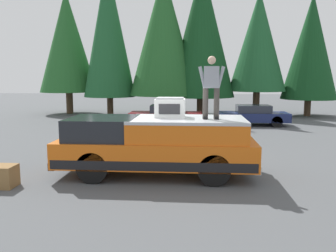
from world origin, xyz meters
TOP-DOWN VIEW (x-y plane):
  - ground_plane at (0.00, 0.00)m, footprint 90.00×90.00m
  - pickup_truck at (-0.47, 0.22)m, footprint 2.01×5.54m
  - compressor_unit at (-0.28, -0.15)m, footprint 0.65×0.84m
  - person_on_truck_bed at (-0.60, -1.29)m, footprint 0.29×0.72m
  - parked_car_navy at (10.05, -4.12)m, footprint 1.64×4.10m
  - parked_car_maroon at (9.73, 0.78)m, footprint 1.64×4.10m
  - wooden_crate at (-1.84, 3.98)m, footprint 0.56×0.56m
  - conifer_far_left at (15.17, -8.80)m, footprint 3.78×3.78m
  - conifer_left at (14.95, -5.18)m, footprint 3.93×3.93m
  - conifer_center_left at (14.81, -1.28)m, footprint 4.69×4.69m
  - conifer_center_right at (14.39, 1.33)m, footprint 4.74×4.74m
  - conifer_right at (14.48, 5.18)m, footprint 3.63×3.63m
  - conifer_far_right at (15.49, 8.53)m, footprint 4.16×4.16m

SIDE VIEW (x-z plane):
  - ground_plane at x=0.00m, z-range 0.00..0.00m
  - wooden_crate at x=-1.84m, z-range 0.00..0.56m
  - parked_car_navy at x=10.05m, z-range 0.00..1.16m
  - parked_car_maroon at x=9.73m, z-range 0.00..1.16m
  - pickup_truck at x=-0.47m, z-range 0.05..1.70m
  - compressor_unit at x=-0.28m, z-range 1.65..2.21m
  - person_on_truck_bed at x=-0.60m, z-range 1.71..3.40m
  - conifer_far_left at x=15.17m, z-range 0.59..8.94m
  - conifer_left at x=14.95m, z-range 0.86..9.46m
  - conifer_far_right at x=15.49m, z-range 0.79..9.77m
  - conifer_center_right at x=14.39m, z-range 0.72..10.61m
  - conifer_center_left at x=14.81m, z-range 0.66..10.98m
  - conifer_right at x=14.48m, z-range 0.66..11.28m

